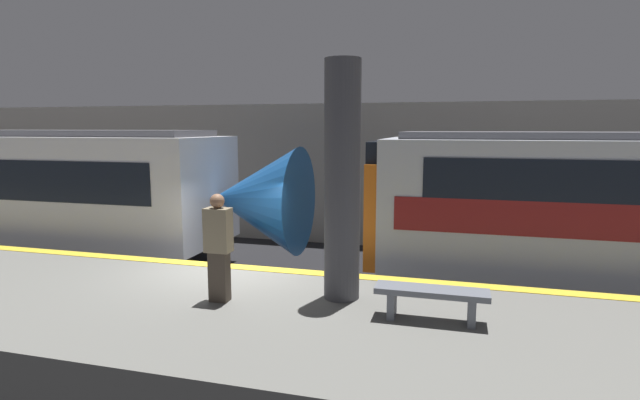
# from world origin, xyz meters

# --- Properties ---
(ground_plane) EXTENTS (120.00, 120.00, 0.00)m
(ground_plane) POSITION_xyz_m (0.00, 0.00, 0.00)
(ground_plane) COLOR black
(platform) EXTENTS (40.00, 4.14, 1.05)m
(platform) POSITION_xyz_m (0.00, -2.07, 0.52)
(platform) COLOR slate
(platform) RESTS_ON ground
(station_rear_barrier) EXTENTS (50.00, 0.15, 4.35)m
(station_rear_barrier) POSITION_xyz_m (0.00, 6.55, 2.17)
(station_rear_barrier) COLOR #9E998E
(station_rear_barrier) RESTS_ON ground
(support_pillar_near) EXTENTS (0.54, 0.54, 3.57)m
(support_pillar_near) POSITION_xyz_m (2.36, -1.26, 2.82)
(support_pillar_near) COLOR #47474C
(support_pillar_near) RESTS_ON platform
(person_waiting) EXTENTS (0.38, 0.24, 1.62)m
(person_waiting) POSITION_xyz_m (0.63, -1.90, 1.89)
(person_waiting) COLOR #473D33
(person_waiting) RESTS_ON platform
(platform_bench) EXTENTS (1.50, 0.40, 0.45)m
(platform_bench) POSITION_xyz_m (3.73, -1.85, 1.38)
(platform_bench) COLOR slate
(platform_bench) RESTS_ON platform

